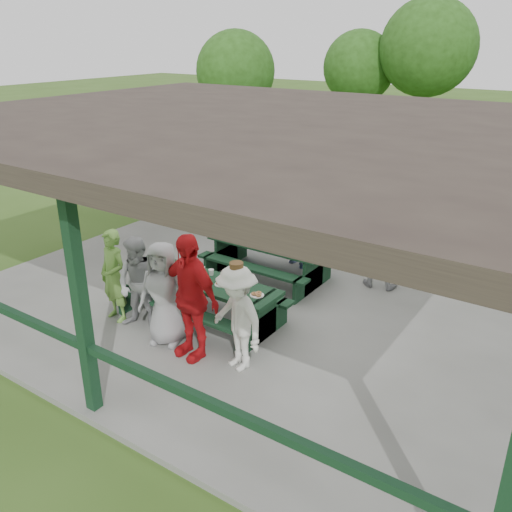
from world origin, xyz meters
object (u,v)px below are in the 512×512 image
Objects in this scene: contestant_red at (190,297)px; picnic_table_near at (201,293)px; contestant_grey_left at (139,284)px; spectator_blue at (255,210)px; picnic_table_far at (268,256)px; spectator_lblue at (301,231)px; contestant_grey_mid at (164,294)px; contestant_white_fedora at (237,318)px; spectator_grey at (379,242)px; contestant_green at (114,276)px; farm_trailer at (299,158)px.

picnic_table_near is at bearing 130.11° from contestant_red.
spectator_blue reaches higher than contestant_grey_left.
spectator_lblue is (0.20, 0.94, 0.27)m from picnic_table_far.
contestant_grey_mid is 1.01× the size of contestant_white_fedora.
spectator_grey is (0.55, 3.73, 0.07)m from contestant_white_fedora.
contestant_green is 4.82m from spectator_grey.
farm_trailer is at bearing 111.08° from contestant_green.
contestant_grey_mid reaches higher than picnic_table_far.
contestant_grey_mid is 11.48m from farm_trailer.
contestant_grey_left is at bearing -179.15° from contestant_red.
spectator_grey is (3.08, 3.71, 0.08)m from contestant_green.
contestant_grey_left is at bearing -74.77° from farm_trailer.
picnic_table_near is 2.96m from spectator_lblue.
picnic_table_near is 0.94m from contestant_grey_mid.
contestant_white_fedora reaches higher than farm_trailer.
contestant_red reaches higher than contestant_grey_mid.
contestant_grey_mid is 1.32m from contestant_white_fedora.
picnic_table_far is 2.90m from contestant_grey_mid.
spectator_grey reaches higher than contestant_grey_left.
spectator_lblue is 8.08m from farm_trailer.
picnic_table_near is 1.60m from contestant_white_fedora.
contestant_white_fedora is at bearing 127.16° from spectator_lblue.
contestant_white_fedora is at bearing 143.60° from spectator_blue.
spectator_blue reaches higher than picnic_table_near.
contestant_white_fedora is (1.32, -2.81, 0.33)m from picnic_table_far.
contestant_red reaches higher than farm_trailer.
picnic_table_near is 1.47× the size of contestant_red.
spectator_blue is (-1.73, 4.23, -0.10)m from contestant_red.
contestant_green is 0.82× the size of contestant_red.
contestant_red reaches higher than picnic_table_near.
picnic_table_far is 1.79m from spectator_blue.
picnic_table_near is 1.19× the size of picnic_table_far.
contestant_red is 1.11× the size of spectator_grey.
contestant_green is (-1.18, -0.79, 0.31)m from picnic_table_near.
picnic_table_near is 2.00m from picnic_table_far.
picnic_table_near is at bearing -90.55° from picnic_table_far.
contestant_red is at bearing -57.92° from picnic_table_near.
contestant_grey_left is 0.45× the size of farm_trailer.
spectator_lblue is at bearing 65.10° from contestant_grey_left.
contestant_grey_left is at bearing 153.49° from contestant_grey_mid.
spectator_lblue reaches higher than picnic_table_near.
contestant_white_fedora is at bearing -14.69° from contestant_grey_mid.
contestant_grey_mid is at bearing 53.85° from spectator_grey.
spectator_blue reaches higher than spectator_lblue.
picnic_table_far is 2.13m from spectator_grey.
spectator_blue is 0.49× the size of farm_trailer.
spectator_grey is at bearing 46.08° from contestant_grey_mid.
spectator_lblue is at bearing 69.46° from contestant_grey_mid.
picnic_table_near is at bearing 168.04° from contestant_white_fedora.
picnic_table_far is at bearing -65.60° from farm_trailer.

